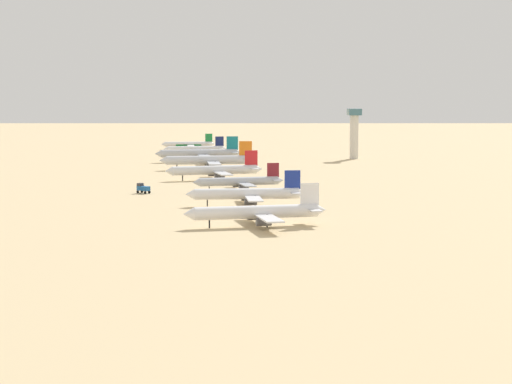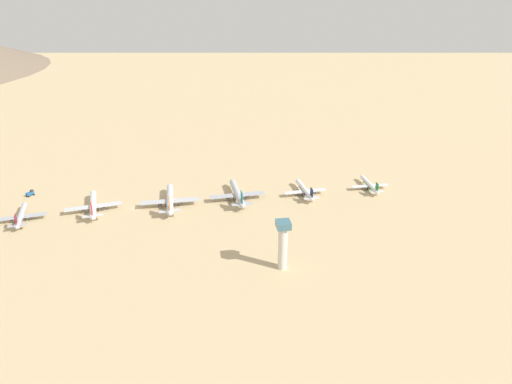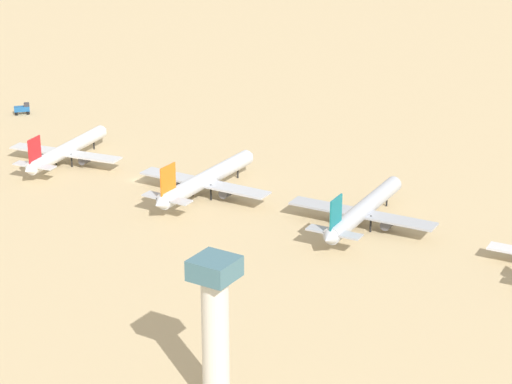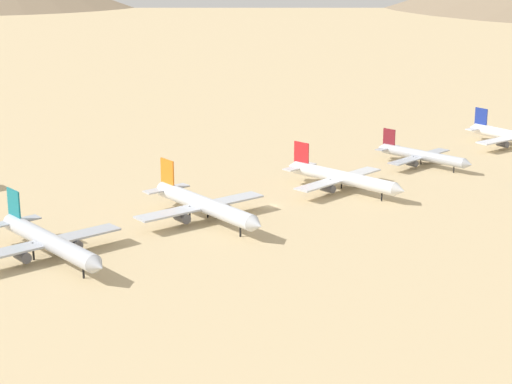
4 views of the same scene
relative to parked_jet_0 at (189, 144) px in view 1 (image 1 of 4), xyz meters
The scene contains 11 objects.
ground_plane 167.22m from the parked_jet_0, 92.06° to the left, with size 1989.38×1989.38×0.00m, color tan.
parked_jet_0 is the anchor object (origin of this frame).
parked_jet_1 49.42m from the parked_jet_0, 92.90° to the left, with size 37.69×30.64×10.86m.
parked_jet_2 97.62m from the parked_jet_0, 91.72° to the left, with size 47.31×38.43×13.64m.
parked_jet_3 143.55m from the parked_jet_0, 92.22° to the left, with size 48.07×38.96×13.88m.
parked_jet_4 193.37m from the parked_jet_0, 91.60° to the left, with size 44.00×35.97×12.72m.
parked_jet_5 236.24m from the parked_jet_0, 93.03° to the left, with size 37.22×30.40×10.75m.
parked_jet_6 283.71m from the parked_jet_0, 92.29° to the left, with size 42.52×34.42×12.30m.
parked_jet_7 332.56m from the parked_jet_0, 91.67° to the left, with size 44.11×35.98×12.72m.
service_truck 242.97m from the parked_jet_0, 83.91° to the left, with size 5.50×5.39×3.90m.
control_tower 123.08m from the parked_jet_0, 136.69° to the left, with size 7.20×7.20×27.88m.
Camera 1 is at (26.25, 455.18, 43.60)m, focal length 69.02 mm.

